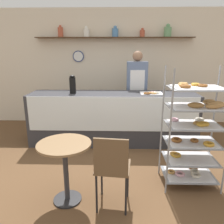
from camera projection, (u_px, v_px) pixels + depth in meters
ground_plane at (111, 174)px, 3.21m from camera, size 14.00×14.00×0.00m
back_wall at (114, 67)px, 5.29m from camera, size 10.00×0.30×2.70m
display_counter at (113, 118)px, 4.24m from camera, size 3.16×0.69×0.98m
pastry_rack at (193, 132)px, 2.80m from camera, size 0.72×0.49×1.57m
person_worker at (137, 90)px, 4.60m from camera, size 0.42×0.23×1.75m
cafe_table at (65, 159)px, 2.51m from camera, size 0.61×0.61×0.75m
cafe_chair at (112, 165)px, 2.36m from camera, size 0.42×0.42×0.90m
coffee_carafe at (73, 85)px, 4.06m from camera, size 0.12×0.12×0.34m
donut_tray_counter at (152, 93)px, 4.03m from camera, size 0.41×0.33×0.04m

